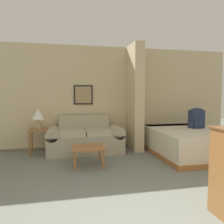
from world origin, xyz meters
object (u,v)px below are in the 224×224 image
object	(u,v)px
couch	(85,139)
bed	(191,141)
coffee_table	(88,149)
backpack	(197,118)
table_lamp	(38,115)

from	to	relation	value
couch	bed	distance (m)	2.49
couch	bed	size ratio (longest dim) A/B	0.85
couch	coffee_table	xyz separation A→B (m)	(-0.04, -1.07, 0.01)
bed	backpack	world-z (taller)	backpack
table_lamp	bed	xyz separation A→B (m)	(3.46, -0.70, -0.60)
couch	bed	bearing A→B (deg)	-15.15
couch	backpack	world-z (taller)	backpack
coffee_table	bed	xyz separation A→B (m)	(2.44, 0.42, -0.04)
couch	backpack	size ratio (longest dim) A/B	3.68
table_lamp	bed	distance (m)	3.58
couch	bed	xyz separation A→B (m)	(2.40, -0.65, -0.03)
couch	backpack	xyz separation A→B (m)	(2.59, -0.53, 0.50)
coffee_table	table_lamp	distance (m)	1.62
coffee_table	couch	bearing A→B (deg)	87.99
table_lamp	coffee_table	bearing A→B (deg)	-47.71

